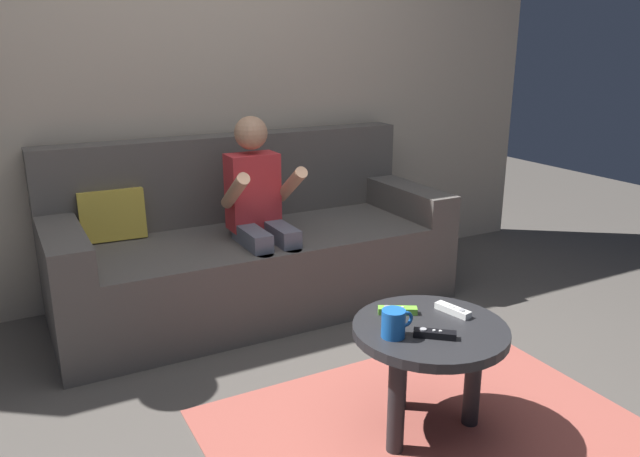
{
  "coord_description": "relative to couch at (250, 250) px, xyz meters",
  "views": [
    {
      "loc": [
        -0.97,
        -1.53,
        1.36
      ],
      "look_at": [
        0.21,
        0.69,
        0.59
      ],
      "focal_mm": 34.75,
      "sensor_mm": 36.0,
      "label": 1
    }
  ],
  "objects": [
    {
      "name": "ground_plane",
      "position": [
        -0.16,
        -1.37,
        -0.3
      ],
      "size": [
        9.2,
        9.2,
        0.0
      ],
      "primitive_type": "plane",
      "color": "#4C4742"
    },
    {
      "name": "game_remote_lime_far_corner",
      "position": [
        0.08,
        -1.22,
        0.13
      ],
      "size": [
        0.14,
        0.1,
        0.03
      ],
      "color": "#72C638",
      "rests_on": "coffee_table"
    },
    {
      "name": "couch",
      "position": [
        0.0,
        0.0,
        0.0
      ],
      "size": [
        2.02,
        0.8,
        0.88
      ],
      "color": "#56514C",
      "rests_on": "ground"
    },
    {
      "name": "coffee_table",
      "position": [
        0.12,
        -1.35,
        0.04
      ],
      "size": [
        0.54,
        0.54,
        0.41
      ],
      "color": "#232326",
      "rests_on": "ground"
    },
    {
      "name": "coffee_mug",
      "position": [
        -0.03,
        -1.37,
        0.16
      ],
      "size": [
        0.12,
        0.08,
        0.09
      ],
      "color": "#1959B2",
      "rests_on": "coffee_table"
    },
    {
      "name": "area_rug",
      "position": [
        0.12,
        -1.36,
        -0.3
      ],
      "size": [
        1.51,
        1.06,
        0.01
      ],
      "primitive_type": "cube",
      "color": "#9E4C42",
      "rests_on": "ground"
    },
    {
      "name": "wall_back",
      "position": [
        -0.16,
        0.39,
        0.95
      ],
      "size": [
        4.6,
        0.05,
        2.5
      ],
      "primitive_type": "cube",
      "color": "#B2A38E",
      "rests_on": "ground"
    },
    {
      "name": "game_remote_black_center",
      "position": [
        0.08,
        -1.44,
        0.13
      ],
      "size": [
        0.13,
        0.12,
        0.03
      ],
      "color": "black",
      "rests_on": "coffee_table"
    },
    {
      "name": "game_remote_white_near_edge",
      "position": [
        0.26,
        -1.32,
        0.13
      ],
      "size": [
        0.06,
        0.14,
        0.03
      ],
      "color": "white",
      "rests_on": "coffee_table"
    },
    {
      "name": "person_seated_on_couch",
      "position": [
        -0.01,
        -0.19,
        0.27
      ],
      "size": [
        0.35,
        0.43,
        1.01
      ],
      "color": "slate",
      "rests_on": "ground"
    }
  ]
}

